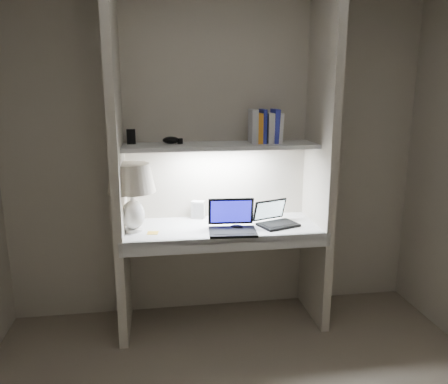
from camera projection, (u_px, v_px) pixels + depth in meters
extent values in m
cube|color=beige|center=(217.00, 156.00, 3.37)|extent=(3.20, 0.01, 2.50)
cube|color=beige|center=(117.00, 164.00, 3.00)|extent=(0.06, 0.55, 2.50)
cube|color=beige|center=(320.00, 159.00, 3.21)|extent=(0.06, 0.55, 2.50)
cube|color=white|center=(222.00, 228.00, 3.22)|extent=(1.40, 0.55, 0.04)
cube|color=silver|center=(228.00, 244.00, 2.98)|extent=(1.46, 0.03, 0.10)
cube|color=silver|center=(220.00, 146.00, 3.17)|extent=(1.40, 0.36, 0.03)
cube|color=white|center=(220.00, 149.00, 3.18)|extent=(0.60, 0.04, 0.02)
cylinder|color=white|center=(134.00, 230.00, 3.09)|extent=(0.12, 0.12, 0.02)
ellipsoid|color=white|center=(133.00, 215.00, 3.07)|extent=(0.17, 0.17, 0.21)
cylinder|color=white|center=(132.00, 198.00, 3.04)|extent=(0.03, 0.03, 0.09)
sphere|color=#FFD899|center=(132.00, 186.00, 3.02)|extent=(0.05, 0.05, 0.05)
cube|color=black|center=(233.00, 232.00, 3.05)|extent=(0.34, 0.25, 0.02)
cube|color=black|center=(233.00, 231.00, 3.05)|extent=(0.29, 0.18, 0.00)
cube|color=black|center=(231.00, 211.00, 3.16)|extent=(0.33, 0.08, 0.21)
cube|color=#1816C3|center=(231.00, 211.00, 3.15)|extent=(0.29, 0.07, 0.17)
cube|color=black|center=(278.00, 225.00, 3.21)|extent=(0.32, 0.27, 0.02)
cube|color=black|center=(278.00, 224.00, 3.21)|extent=(0.26, 0.21, 0.00)
cube|color=black|center=(269.00, 210.00, 3.29)|extent=(0.28, 0.15, 0.16)
cube|color=#CFF2FF|center=(270.00, 210.00, 3.29)|extent=(0.24, 0.12, 0.13)
cube|color=silver|center=(198.00, 210.00, 3.39)|extent=(0.12, 0.10, 0.14)
ellipsoid|color=black|center=(237.00, 227.00, 3.13)|extent=(0.11, 0.09, 0.04)
torus|color=black|center=(245.00, 220.00, 3.34)|extent=(0.12, 0.12, 0.01)
cube|color=gold|center=(153.00, 233.00, 3.05)|extent=(0.09, 0.09, 0.00)
cube|color=white|center=(279.00, 128.00, 3.22)|extent=(0.04, 0.16, 0.22)
cube|color=#2B34AF|center=(275.00, 126.00, 3.21)|extent=(0.05, 0.16, 0.25)
cube|color=silver|center=(269.00, 128.00, 3.21)|extent=(0.04, 0.16, 0.22)
cube|color=navy|center=(263.00, 126.00, 3.20)|extent=(0.03, 0.16, 0.25)
cube|color=orange|center=(258.00, 128.00, 3.20)|extent=(0.04, 0.16, 0.22)
cube|color=silver|center=(253.00, 126.00, 3.19)|extent=(0.04, 0.16, 0.25)
cube|color=black|center=(131.00, 137.00, 3.15)|extent=(0.06, 0.05, 0.11)
ellipsoid|color=black|center=(171.00, 140.00, 3.16)|extent=(0.13, 0.10, 0.05)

